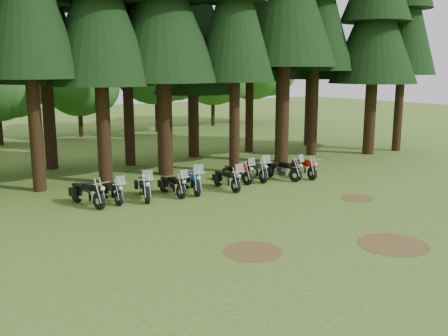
{
  "coord_description": "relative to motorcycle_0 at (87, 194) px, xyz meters",
  "views": [
    {
      "loc": [
        -11.73,
        -13.28,
        5.41
      ],
      "look_at": [
        0.71,
        5.0,
        1.0
      ],
      "focal_mm": 40.0,
      "sensor_mm": 36.0,
      "label": 1
    }
  ],
  "objects": [
    {
      "name": "motorcycle_0",
      "position": [
        0.0,
        0.0,
        0.0
      ],
      "size": [
        0.67,
        2.29,
        0.94
      ],
      "rotation": [
        0.0,
        0.0,
        0.23
      ],
      "color": "black",
      "rests_on": "ground"
    },
    {
      "name": "dirt_patch_2",
      "position": [
        6.36,
        -9.82,
        -0.48
      ],
      "size": [
        2.2,
        2.2,
        0.01
      ],
      "primitive_type": "cylinder",
      "color": "#4C3D1E",
      "rests_on": "ground"
    },
    {
      "name": "dirt_patch_1",
      "position": [
        9.86,
        -5.32,
        -0.48
      ],
      "size": [
        1.4,
        1.4,
        0.01
      ],
      "primitive_type": "cylinder",
      "color": "#4C3D1E",
      "rests_on": "ground"
    },
    {
      "name": "ground",
      "position": [
        5.36,
        -5.82,
        -0.48
      ],
      "size": [
        120.0,
        120.0,
        0.0
      ],
      "primitive_type": "plane",
      "color": "#3A5E18",
      "rests_on": "ground"
    },
    {
      "name": "pine_back_4",
      "position": [
        9.4,
        7.43,
        7.77
      ],
      "size": [
        4.94,
        4.94,
        13.78
      ],
      "color": "#301F10",
      "rests_on": "ground"
    },
    {
      "name": "motorcycle_1",
      "position": [
        1.03,
        0.01,
        -0.06
      ],
      "size": [
        0.38,
        2.0,
        1.26
      ],
      "rotation": [
        0.0,
        0.0,
        0.03
      ],
      "color": "black",
      "rests_on": "ground"
    },
    {
      "name": "motorcycle_9",
      "position": [
        10.9,
        -0.87,
        -0.02
      ],
      "size": [
        0.47,
        2.2,
        0.9
      ],
      "rotation": [
        0.0,
        0.0,
        -0.15
      ],
      "color": "black",
      "rests_on": "ground"
    },
    {
      "name": "decid_6",
      "position": [
        20.22,
        21.19,
        4.72
      ],
      "size": [
        7.06,
        6.86,
        8.82
      ],
      "color": "#301F10",
      "rests_on": "ground"
    },
    {
      "name": "motorcycle_4",
      "position": [
        4.61,
        -0.43,
        0.0
      ],
      "size": [
        0.87,
        2.29,
        1.45
      ],
      "rotation": [
        0.0,
        0.0,
        -0.26
      ],
      "color": "black",
      "rests_on": "ground"
    },
    {
      "name": "decid_5",
      "position": [
        13.66,
        19.9,
        5.75
      ],
      "size": [
        8.45,
        8.21,
        10.56
      ],
      "color": "#301F10",
      "rests_on": "ground"
    },
    {
      "name": "decid_4",
      "position": [
        6.94,
        20.51,
        3.89
      ],
      "size": [
        5.93,
        5.76,
        7.41
      ],
      "color": "#301F10",
      "rests_on": "ground"
    },
    {
      "name": "motorcycle_3",
      "position": [
        3.61,
        -0.45,
        -0.05
      ],
      "size": [
        0.42,
        2.06,
        1.29
      ],
      "rotation": [
        0.0,
        0.0,
        0.06
      ],
      "color": "black",
      "rests_on": "ground"
    },
    {
      "name": "pine_back_6",
      "position": [
        18.73,
        6.97,
        9.45
      ],
      "size": [
        4.59,
        4.59,
        16.58
      ],
      "color": "#301F10",
      "rests_on": "ground"
    },
    {
      "name": "motorcycle_7",
      "position": [
        8.52,
        -0.05,
        -0.01
      ],
      "size": [
        0.73,
        2.25,
        1.42
      ],
      "rotation": [
        0.0,
        0.0,
        -0.2
      ],
      "color": "black",
      "rests_on": "ground"
    },
    {
      "name": "dirt_patch_0",
      "position": [
        2.36,
        -7.82,
        -0.48
      ],
      "size": [
        1.8,
        1.8,
        0.01
      ],
      "primitive_type": "cylinder",
      "color": "#4C3D1E",
      "rests_on": "ground"
    },
    {
      "name": "decid_7",
      "position": [
        24.83,
        21.01,
        5.74
      ],
      "size": [
        8.44,
        8.2,
        10.55
      ],
      "color": "#301F10",
      "rests_on": "ground"
    },
    {
      "name": "pine_front_9",
      "position": [
        19.3,
        2.01,
        9.03
      ],
      "size": [
        5.44,
        5.44,
        15.89
      ],
      "color": "#301F10",
      "rests_on": "ground"
    },
    {
      "name": "motorcycle_5",
      "position": [
        6.19,
        -0.87,
        -0.03
      ],
      "size": [
        0.4,
        2.14,
        1.35
      ],
      "rotation": [
        0.0,
        0.0,
        -0.03
      ],
      "color": "black",
      "rests_on": "ground"
    },
    {
      "name": "motorcycle_2",
      "position": [
        2.36,
        -0.3,
        -0.0
      ],
      "size": [
        0.94,
        2.25,
        1.44
      ],
      "rotation": [
        0.0,
        0.0,
        -0.3
      ],
      "color": "black",
      "rests_on": "ground"
    },
    {
      "name": "motorcycle_8",
      "position": [
        9.57,
        -0.77,
        -0.01
      ],
      "size": [
        1.02,
        2.17,
        1.4
      ],
      "rotation": [
        0.0,
        0.0,
        0.35
      ],
      "color": "black",
      "rests_on": "ground"
    },
    {
      "name": "decid_3",
      "position": [
        0.65,
        19.32,
        4.03
      ],
      "size": [
        6.12,
        5.95,
        7.65
      ],
      "color": "#301F10",
      "rests_on": "ground"
    },
    {
      "name": "motorcycle_6",
      "position": [
        7.45,
        0.04,
        -0.03
      ],
      "size": [
        0.51,
        2.13,
        1.34
      ],
      "rotation": [
        0.0,
        0.0,
        0.11
      ],
      "color": "black",
      "rests_on": "ground"
    }
  ]
}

